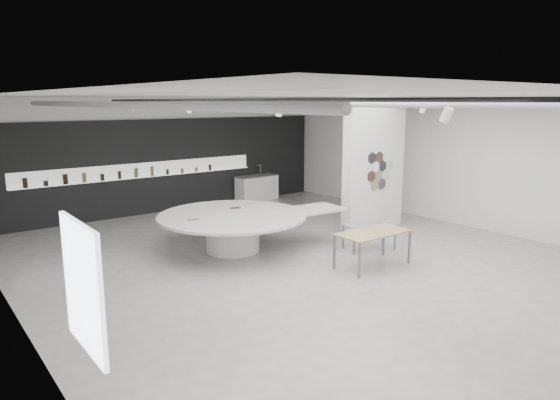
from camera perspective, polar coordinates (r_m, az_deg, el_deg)
room at (r=11.35m, az=2.35°, el=3.08°), size 12.02×14.02×3.82m
back_wall_display at (r=17.27m, az=-12.63°, el=3.86°), size 11.80×0.27×3.10m
partition_column at (r=14.59m, az=10.68°, el=3.63°), size 2.20×0.38×3.60m
display_island at (r=12.48m, az=-5.10°, el=-3.05°), size 4.84×3.97×0.94m
sample_table_wood at (r=11.42m, az=10.58°, el=-3.87°), size 1.72×0.88×0.80m
sample_table_stone at (r=12.75m, az=10.18°, el=-2.99°), size 1.38×0.95×0.64m
kitchen_counter at (r=18.77m, az=-2.67°, el=1.39°), size 1.69×0.72×1.31m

